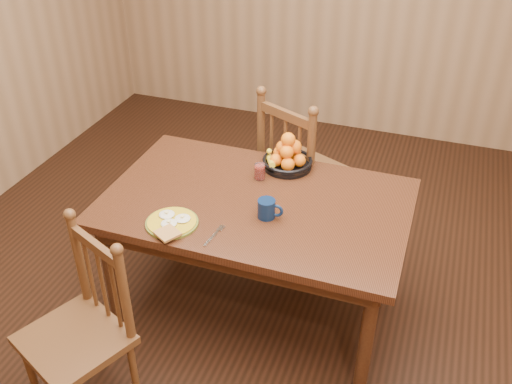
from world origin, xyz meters
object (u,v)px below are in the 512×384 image
(fruit_bowl, at_px, (287,157))
(chair_far, at_px, (301,173))
(coffee_mug, at_px, (267,209))
(dining_table, at_px, (256,213))
(chair_near, at_px, (81,332))
(breakfast_plate, at_px, (172,223))

(fruit_bowl, bearing_deg, chair_far, 89.31)
(coffee_mug, bearing_deg, dining_table, 129.74)
(dining_table, xyz_separation_m, chair_near, (-0.53, -0.89, -0.20))
(chair_near, distance_m, coffee_mug, 1.05)
(coffee_mug, distance_m, fruit_bowl, 0.51)
(dining_table, bearing_deg, chair_far, 85.30)
(chair_far, height_order, coffee_mug, chair_far)
(breakfast_plate, distance_m, fruit_bowl, 0.82)
(fruit_bowl, bearing_deg, breakfast_plate, -117.25)
(dining_table, relative_size, chair_near, 1.66)
(coffee_mug, bearing_deg, chair_near, -129.78)
(dining_table, bearing_deg, breakfast_plate, -132.92)
(dining_table, height_order, fruit_bowl, fruit_bowl)
(chair_far, xyz_separation_m, chair_near, (-0.59, -1.60, -0.06))
(chair_near, bearing_deg, coffee_mug, 74.12)
(chair_far, bearing_deg, chair_near, 94.50)
(chair_far, height_order, breakfast_plate, chair_far)
(chair_near, height_order, fruit_bowl, fruit_bowl)
(chair_far, bearing_deg, fruit_bowl, 114.11)
(dining_table, bearing_deg, chair_near, -120.85)
(breakfast_plate, bearing_deg, coffee_mug, 27.20)
(breakfast_plate, distance_m, coffee_mug, 0.48)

